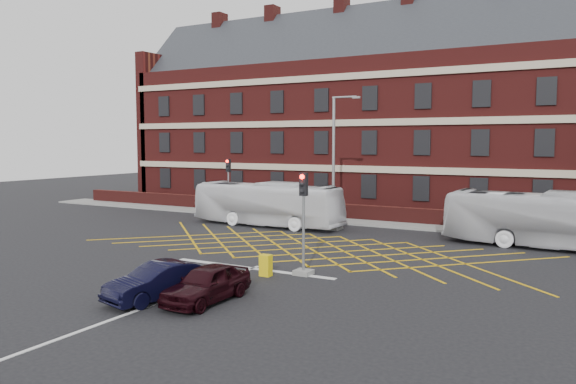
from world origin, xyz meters
The scene contains 16 objects.
ground centered at (0.00, 0.00, 0.00)m, with size 120.00×120.00×0.00m, color black.
victorian_building centered at (0.25, 22.00, 7.84)m, with size 51.00×12.17×20.40m.
boundary_wall centered at (0.00, 13.00, 0.55)m, with size 56.00×0.50×1.10m, color #491513.
far_pavement centered at (0.00, 12.00, 0.06)m, with size 60.00×3.00×0.12m, color slate.
box_junction_hatching centered at (0.00, 2.00, 0.01)m, with size 11.50×0.12×0.02m, color #CC990C.
stop_line centered at (0.00, -3.50, 0.01)m, with size 8.00×0.30×0.02m, color silver.
centre_line centered at (0.00, -10.00, 0.01)m, with size 0.15×14.00×0.02m, color silver.
bus_left centered at (-5.95, 7.61, 1.46)m, with size 2.45×10.46×2.91m, color white.
bus_right centered at (11.10, 7.99, 1.50)m, with size 2.52×10.76×3.00m, color silver.
car_navy centered at (-0.27, -9.18, 0.65)m, with size 1.37×3.94×1.30m, color black.
car_maroon centered at (1.38, -8.59, 0.65)m, with size 1.53×3.80×1.29m, color black.
traffic_light_near centered at (2.49, -3.43, 1.76)m, with size 0.70×0.70×4.27m.
traffic_light_far centered at (-11.00, 10.40, 1.76)m, with size 0.70×0.70×4.27m.
street_lamp centered at (-1.42, 8.32, 2.83)m, with size 2.25×1.00×8.37m.
direction_signs centered at (-12.72, 11.30, 1.38)m, with size 1.10×0.16×2.20m.
utility_cabinet centered at (1.22, -4.39, 0.45)m, with size 0.46×0.36×0.90m, color yellow.
Camera 1 is at (13.12, -23.94, 5.55)m, focal length 35.00 mm.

